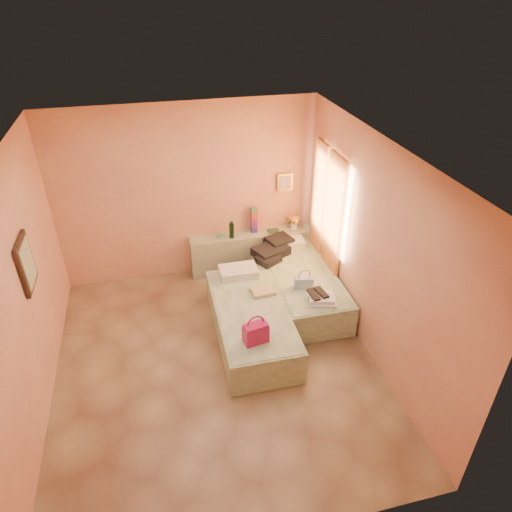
# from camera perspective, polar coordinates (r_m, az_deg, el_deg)

# --- Properties ---
(ground) EXTENTS (4.50, 4.50, 0.00)m
(ground) POSITION_cam_1_polar(r_m,az_deg,el_deg) (6.09, -4.95, -13.23)
(ground) COLOR tan
(ground) RESTS_ON ground
(room_walls) EXTENTS (4.02, 4.51, 2.81)m
(room_walls) POSITION_cam_1_polar(r_m,az_deg,el_deg) (5.50, -4.69, 4.58)
(room_walls) COLOR #EDB17E
(room_walls) RESTS_ON ground
(headboard_ledge) EXTENTS (2.05, 0.30, 0.65)m
(headboard_ledge) POSITION_cam_1_polar(r_m,az_deg,el_deg) (7.66, -0.51, 0.67)
(headboard_ledge) COLOR #ABB796
(headboard_ledge) RESTS_ON ground
(bed_left) EXTENTS (0.92, 2.01, 0.50)m
(bed_left) POSITION_cam_1_polar(r_m,az_deg,el_deg) (6.28, -0.63, -8.28)
(bed_left) COLOR beige
(bed_left) RESTS_ON ground
(bed_right) EXTENTS (0.92, 2.01, 0.50)m
(bed_right) POSITION_cam_1_polar(r_m,az_deg,el_deg) (6.99, 5.70, -3.68)
(bed_right) COLOR beige
(bed_right) RESTS_ON ground
(water_bottle) EXTENTS (0.09, 0.09, 0.28)m
(water_bottle) POSITION_cam_1_polar(r_m,az_deg,el_deg) (7.33, -3.07, 3.26)
(water_bottle) COLOR #14391D
(water_bottle) RESTS_ON headboard_ledge
(rainbow_box) EXTENTS (0.09, 0.09, 0.42)m
(rainbow_box) POSITION_cam_1_polar(r_m,az_deg,el_deg) (7.46, -0.26, 4.50)
(rainbow_box) COLOR #AD1555
(rainbow_box) RESTS_ON headboard_ledge
(small_dish) EXTENTS (0.16, 0.16, 0.03)m
(small_dish) POSITION_cam_1_polar(r_m,az_deg,el_deg) (7.41, -4.42, 2.48)
(small_dish) COLOR #559C6A
(small_dish) RESTS_ON headboard_ledge
(green_book) EXTENTS (0.19, 0.14, 0.03)m
(green_book) POSITION_cam_1_polar(r_m,az_deg,el_deg) (7.55, 2.19, 3.15)
(green_book) COLOR #26482C
(green_book) RESTS_ON headboard_ledge
(flower_vase) EXTENTS (0.26, 0.26, 0.28)m
(flower_vase) POSITION_cam_1_polar(r_m,az_deg,el_deg) (7.61, 4.76, 4.36)
(flower_vase) COLOR silver
(flower_vase) RESTS_ON headboard_ledge
(magenta_handbag) EXTENTS (0.32, 0.22, 0.28)m
(magenta_handbag) POSITION_cam_1_polar(r_m,az_deg,el_deg) (5.54, -0.05, -9.54)
(magenta_handbag) COLOR #AD1555
(magenta_handbag) RESTS_ON bed_left
(khaki_garment) EXTENTS (0.33, 0.28, 0.05)m
(khaki_garment) POSITION_cam_1_polar(r_m,az_deg,el_deg) (6.38, 0.85, -4.39)
(khaki_garment) COLOR tan
(khaki_garment) RESTS_ON bed_left
(clothes_pile) EXTENTS (0.75, 0.75, 0.17)m
(clothes_pile) POSITION_cam_1_polar(r_m,az_deg,el_deg) (7.19, 2.25, 0.80)
(clothes_pile) COLOR black
(clothes_pile) RESTS_ON bed_right
(blue_handbag) EXTENTS (0.28, 0.16, 0.17)m
(blue_handbag) POSITION_cam_1_polar(r_m,az_deg,el_deg) (6.48, 5.99, -3.31)
(blue_handbag) COLOR #466DA9
(blue_handbag) RESTS_ON bed_right
(towel_stack) EXTENTS (0.42, 0.39, 0.10)m
(towel_stack) POSITION_cam_1_polar(r_m,az_deg,el_deg) (6.25, 8.36, -5.36)
(towel_stack) COLOR white
(towel_stack) RESTS_ON bed_right
(sandal_pair) EXTENTS (0.22, 0.28, 0.03)m
(sandal_pair) POSITION_cam_1_polar(r_m,az_deg,el_deg) (6.23, 7.72, -4.71)
(sandal_pair) COLOR black
(sandal_pair) RESTS_ON towel_stack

